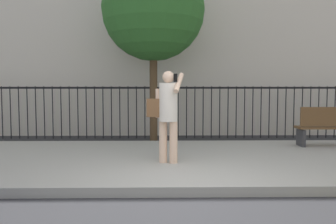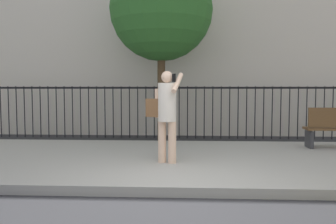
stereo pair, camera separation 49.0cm
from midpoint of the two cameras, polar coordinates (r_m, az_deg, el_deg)
ground_plane at (r=5.12m, az=4.61°, el=-13.71°), size 60.00×60.00×0.00m
sidewalk at (r=7.23m, az=4.14°, el=-7.85°), size 28.00×4.40×0.15m
iron_fence at (r=10.79m, az=3.80°, el=1.11°), size 12.03×0.04×1.60m
pedestrian_on_phone at (r=6.54m, az=1.79°, el=0.37°), size 0.71×0.52×1.71m
street_tree_near at (r=10.09m, az=0.34°, el=16.19°), size 2.83×2.83×5.12m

